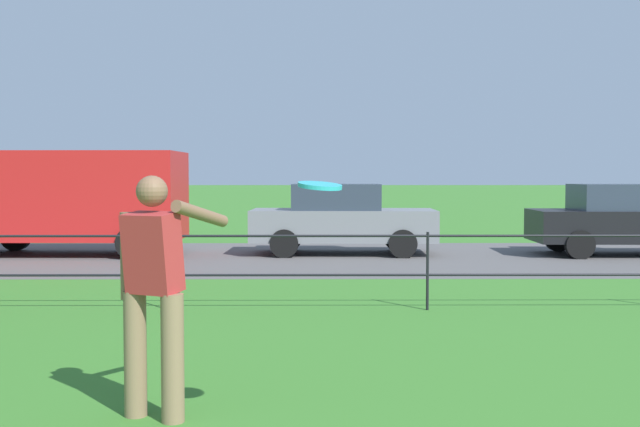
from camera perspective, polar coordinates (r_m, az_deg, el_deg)
The scene contains 7 objects.
street_strip at distance 16.47m, azimuth -12.66°, elevation -3.21°, with size 80.00×6.81×0.01m, color #565454.
park_fence at distance 10.34m, azimuth -20.15°, elevation -3.17°, with size 29.60×0.04×1.00m.
person_thrower at distance 5.50m, azimuth -12.28°, elevation -5.46°, with size 0.73×0.70×1.71m.
frisbee at distance 4.61m, azimuth -0.01°, elevation 2.09°, with size 0.38×0.38×0.06m.
panel_van_left at distance 17.46m, azimuth -18.39°, elevation 1.22°, with size 5.05×2.20×2.24m.
car_grey_right at distance 16.75m, azimuth 1.61°, elevation -0.39°, with size 4.05×1.91×1.54m.
car_black_center at distance 17.75m, azimuth 21.79°, elevation -0.41°, with size 4.06×1.93×1.54m.
Camera 1 is at (3.48, 1.47, 1.71)m, focal length 42.89 mm.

